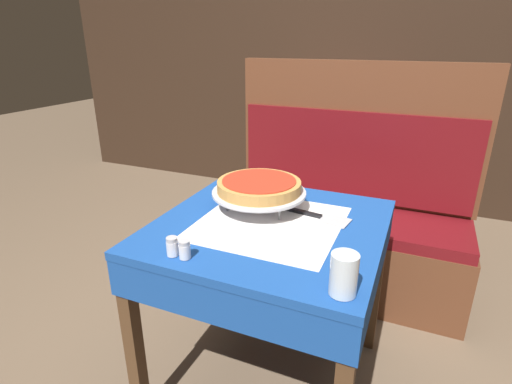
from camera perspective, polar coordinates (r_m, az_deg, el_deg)
The scene contains 12 objects.
ground_plane at distance 1.92m, azimuth 1.66°, elevation -24.86°, with size 14.00×14.00×0.00m, color brown.
dining_table_front at distance 1.52m, azimuth 1.92°, elevation -7.83°, with size 0.81×0.81×0.74m.
dining_table_rear at distance 3.13m, azimuth 11.15°, elevation 6.95°, with size 0.72×0.72×0.75m.
booth_bench at distance 2.35m, azimuth 12.37°, elevation -4.85°, with size 1.34×0.47×1.27m.
back_wall_panel at distance 3.53m, azimuth 16.15°, elevation 17.52°, with size 6.00×0.04×2.40m, color black.
pizza_pan_stand at distance 1.56m, azimuth 0.43°, elevation -0.20°, with size 0.37×0.37×0.08m.
deep_dish_pizza at distance 1.55m, azimuth 0.44°, elevation 0.92°, with size 0.33×0.33×0.05m.
pizza_server at distance 1.53m, azimuth 8.53°, elevation -3.39°, with size 0.29×0.10×0.01m.
water_glass_near at distance 1.09m, azimuth 12.43°, elevation -11.40°, with size 0.07×0.07×0.12m.
salt_shaker at distance 1.28m, azimuth -11.87°, elevation -7.62°, with size 0.04×0.04×0.06m.
pepper_shaker at distance 1.26m, azimuth -10.16°, elevation -8.09°, with size 0.04×0.04×0.06m.
condiment_caddy at distance 3.04m, azimuth 12.07°, elevation 9.73°, with size 0.12×0.12×0.15m.
Camera 1 is at (0.48, -1.24, 1.38)m, focal length 28.00 mm.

